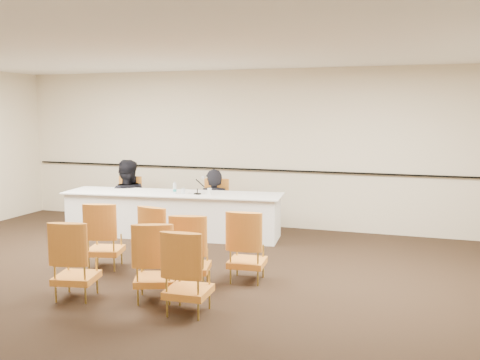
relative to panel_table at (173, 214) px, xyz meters
name	(u,v)px	position (x,y,z in m)	size (l,w,h in m)	color
floor	(160,289)	(1.11, -2.67, -0.39)	(10.00, 10.00, 0.00)	black
ceiling	(155,44)	(1.11, -2.67, 2.61)	(10.00, 10.00, 0.00)	white
wall_back	(254,149)	(1.11, 1.33, 1.11)	(10.00, 0.04, 3.00)	beige
wall_rail	(254,169)	(1.11, 1.29, 0.71)	(9.80, 0.04, 0.03)	black
panel_table	(173,214)	(0.00, 0.00, 0.00)	(3.89, 0.90, 0.78)	white
panelist_main	(214,215)	(0.54, 0.64, -0.10)	(0.63, 0.41, 1.73)	black
panelist_main_chair	(214,205)	(0.54, 0.64, 0.09)	(0.50, 0.50, 0.95)	orange
panelist_second	(127,206)	(-1.19, 0.44, 0.01)	(0.87, 0.68, 1.79)	black
panelist_second_chair	(127,202)	(-1.19, 0.44, 0.09)	(0.50, 0.50, 0.95)	orange
papers	(197,193)	(0.44, 0.06, 0.39)	(0.30, 0.22, 0.00)	silver
microphone	(197,185)	(0.50, -0.03, 0.55)	(0.11, 0.22, 0.31)	black
water_bottle	(175,188)	(0.09, -0.08, 0.49)	(0.06, 0.06, 0.21)	teal
drinking_glass	(183,191)	(0.24, -0.07, 0.44)	(0.06, 0.06, 0.10)	silver
coffee_cup	(209,192)	(0.72, -0.03, 0.45)	(0.08, 0.08, 0.12)	white
aud_chair_front_left	(105,235)	(-0.05, -2.08, 0.09)	(0.50, 0.50, 0.95)	orange
aud_chair_front_mid	(162,239)	(0.83, -2.06, 0.09)	(0.50, 0.50, 0.95)	orange
aud_chair_front_right	(247,245)	(2.04, -2.00, 0.09)	(0.50, 0.50, 0.95)	orange
aud_chair_back_left	(76,259)	(0.32, -3.27, 0.09)	(0.50, 0.50, 0.95)	orange
aud_chair_back_mid	(155,261)	(1.24, -3.03, 0.09)	(0.50, 0.50, 0.95)	orange
aud_chair_back_right	(188,271)	(1.78, -3.29, 0.09)	(0.50, 0.50, 0.95)	orange
aud_chair_extra	(191,250)	(1.44, -2.45, 0.09)	(0.50, 0.50, 0.95)	orange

